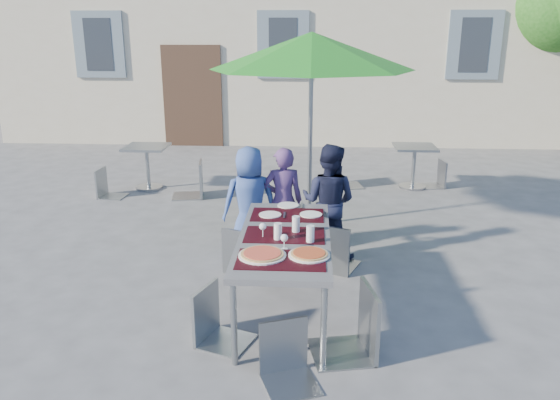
# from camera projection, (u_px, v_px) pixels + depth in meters

# --- Properties ---
(ground) EXTENTS (90.00, 90.00, 0.00)m
(ground) POSITION_uv_depth(u_px,v_px,m) (239.00, 307.00, 5.12)
(ground) COLOR #504F52
(ground) RESTS_ON ground
(dining_table) EXTENTS (0.80, 1.85, 0.76)m
(dining_table) POSITION_uv_depth(u_px,v_px,m) (285.00, 241.00, 4.84)
(dining_table) COLOR #414146
(dining_table) RESTS_ON ground
(pizza_near_left) EXTENTS (0.39, 0.39, 0.03)m
(pizza_near_left) POSITION_uv_depth(u_px,v_px,m) (262.00, 254.00, 4.36)
(pizza_near_left) COLOR white
(pizza_near_left) RESTS_ON dining_table
(pizza_near_right) EXTENTS (0.34, 0.34, 0.03)m
(pizza_near_right) POSITION_uv_depth(u_px,v_px,m) (309.00, 254.00, 4.36)
(pizza_near_right) COLOR white
(pizza_near_right) RESTS_ON dining_table
(glassware) EXTENTS (0.48, 0.47, 0.15)m
(glassware) POSITION_uv_depth(u_px,v_px,m) (290.00, 230.00, 4.71)
(glassware) COLOR silver
(glassware) RESTS_ON dining_table
(place_settings) EXTENTS (0.66, 0.53, 0.01)m
(place_settings) POSITION_uv_depth(u_px,v_px,m) (290.00, 211.00, 5.43)
(place_settings) COLOR white
(place_settings) RESTS_ON dining_table
(child_0) EXTENTS (0.71, 0.57, 1.26)m
(child_0) POSITION_uv_depth(u_px,v_px,m) (250.00, 201.00, 6.18)
(child_0) COLOR #354E93
(child_0) RESTS_ON ground
(child_1) EXTENTS (0.49, 0.35, 1.25)m
(child_1) POSITION_uv_depth(u_px,v_px,m) (283.00, 201.00, 6.23)
(child_1) COLOR #52356C
(child_1) RESTS_ON ground
(child_2) EXTENTS (0.73, 0.57, 1.31)m
(child_2) POSITION_uv_depth(u_px,v_px,m) (328.00, 202.00, 6.08)
(child_2) COLOR #171A32
(child_2) RESTS_ON ground
(chair_0) EXTENTS (0.57, 0.57, 0.97)m
(chair_0) POSITION_uv_depth(u_px,v_px,m) (245.00, 222.00, 5.68)
(chair_0) COLOR gray
(chair_0) RESTS_ON ground
(chair_1) EXTENTS (0.41, 0.41, 0.84)m
(chair_1) POSITION_uv_depth(u_px,v_px,m) (303.00, 220.00, 6.01)
(chair_1) COLOR #90959B
(chair_1) RESTS_ON ground
(chair_2) EXTENTS (0.59, 0.59, 1.01)m
(chair_2) POSITION_uv_depth(u_px,v_px,m) (334.00, 218.00, 5.74)
(chair_2) COLOR gray
(chair_2) RESTS_ON ground
(chair_3) EXTENTS (0.51, 0.51, 0.89)m
(chair_3) POSITION_uv_depth(u_px,v_px,m) (215.00, 284.00, 4.42)
(chair_3) COLOR #939A9E
(chair_3) RESTS_ON ground
(chair_4) EXTENTS (0.56, 0.55, 1.06)m
(chair_4) POSITION_uv_depth(u_px,v_px,m) (357.00, 282.00, 4.21)
(chair_4) COLOR gray
(chair_4) RESTS_ON ground
(chair_5) EXTENTS (0.48, 0.49, 0.85)m
(chair_5) POSITION_uv_depth(u_px,v_px,m) (287.00, 320.00, 3.92)
(chair_5) COLOR gray
(chair_5) RESTS_ON ground
(patio_umbrella) EXTENTS (2.54, 2.54, 2.47)m
(patio_umbrella) POSITION_uv_depth(u_px,v_px,m) (312.00, 53.00, 6.62)
(patio_umbrella) COLOR #97989E
(patio_umbrella) RESTS_ON ground
(cafe_table_0) EXTENTS (0.66, 0.66, 0.71)m
(cafe_table_0) POSITION_uv_depth(u_px,v_px,m) (147.00, 160.00, 8.84)
(cafe_table_0) COLOR #97989E
(cafe_table_0) RESTS_ON ground
(bg_chair_l_0) EXTENTS (0.41, 0.40, 0.85)m
(bg_chair_l_0) POSITION_uv_depth(u_px,v_px,m) (105.00, 166.00, 8.39)
(bg_chair_l_0) COLOR gray
(bg_chair_l_0) RESTS_ON ground
(bg_chair_r_0) EXTENTS (0.54, 0.53, 1.05)m
(bg_chair_r_0) POSITION_uv_depth(u_px,v_px,m) (193.00, 158.00, 8.37)
(bg_chair_r_0) COLOR #91979D
(bg_chair_r_0) RESTS_ON ground
(cafe_table_1) EXTENTS (0.66, 0.66, 0.70)m
(cafe_table_1) POSITION_uv_depth(u_px,v_px,m) (414.00, 160.00, 8.88)
(cafe_table_1) COLOR #97989E
(cafe_table_1) RESTS_ON ground
(bg_chair_l_1) EXTENTS (0.55, 0.54, 1.04)m
(bg_chair_l_1) POSITION_uv_depth(u_px,v_px,m) (342.00, 150.00, 8.92)
(bg_chair_l_1) COLOR gray
(bg_chair_l_1) RESTS_ON ground
(bg_chair_r_1) EXTENTS (0.42, 0.42, 0.84)m
(bg_chair_r_1) POSITION_uv_depth(u_px,v_px,m) (438.00, 158.00, 8.94)
(bg_chair_r_1) COLOR gray
(bg_chair_r_1) RESTS_ON ground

